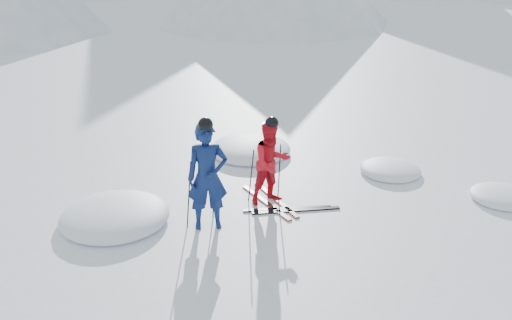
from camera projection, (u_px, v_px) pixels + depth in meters
ground at (343, 201)px, 10.69m from camera, size 160.00×160.00×0.00m
skier_blue at (207, 177)px, 9.40m from camera, size 0.84×0.71×1.96m
skier_red at (271, 163)px, 10.37m from camera, size 0.84×0.68×1.65m
pole_blue_left at (189, 195)px, 9.49m from camera, size 0.13×0.09×1.30m
pole_blue_right at (214, 185)px, 9.85m from camera, size 0.13×0.08×1.30m
pole_red_left at (251, 175)px, 10.52m from camera, size 0.11×0.09×1.10m
pole_red_right at (279, 170)px, 10.74m from camera, size 0.11×0.08×1.10m
ski_worn_left at (266, 202)px, 10.62m from camera, size 0.15×1.70×0.03m
ski_worn_right at (276, 199)px, 10.74m from camera, size 0.27×1.70×0.03m
ski_loose_a at (287, 209)px, 10.37m from camera, size 1.56×0.85×0.03m
ski_loose_b at (296, 210)px, 10.31m from camera, size 1.58×0.80×0.03m
snow_lumps at (243, 183)px, 11.46m from camera, size 8.39×6.41×0.44m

